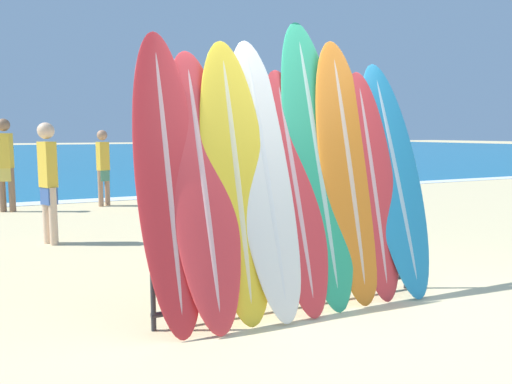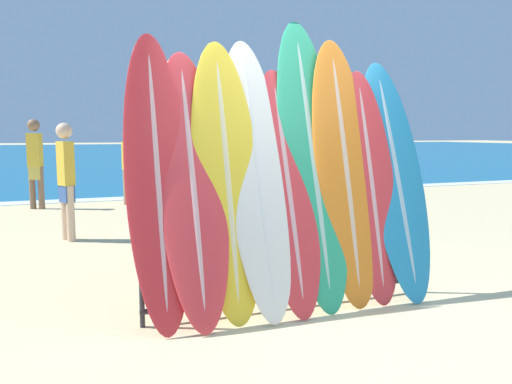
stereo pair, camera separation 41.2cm
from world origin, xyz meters
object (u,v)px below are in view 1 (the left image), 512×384
object	(u,v)px
person_near_water	(103,165)
person_far_left	(5,161)
surfboard_slot_4	(294,188)
person_far_right	(160,159)
surfboard_slot_1	(202,185)
surfboard_slot_6	(348,169)
surfboard_slot_8	(395,176)
surfboard_slot_7	(372,184)
surfboard_slot_5	(317,160)
surfboard_slot_3	(265,174)
surfboard_slot_0	(168,178)
surfboard_slot_2	(236,178)
person_mid_beach	(48,178)
surfboard_rack	(295,252)

from	to	relation	value
person_near_water	person_far_left	bearing A→B (deg)	153.26
surfboard_slot_4	person_far_right	xyz separation A→B (m)	(0.48, 6.48, -0.06)
surfboard_slot_1	surfboard_slot_4	size ratio (longest dim) A/B	1.06
surfboard_slot_1	person_near_water	world-z (taller)	surfboard_slot_1
surfboard_slot_6	surfboard_slot_8	bearing A→B (deg)	0.18
surfboard_slot_4	person_far_left	distance (m)	7.32
surfboard_slot_4	surfboard_slot_7	world-z (taller)	surfboard_slot_7
surfboard_slot_5	person_far_right	xyz separation A→B (m)	(0.22, 6.41, -0.29)
surfboard_slot_3	surfboard_slot_8	size ratio (longest dim) A/B	1.06
person_far_left	surfboard_slot_0	bearing A→B (deg)	-53.57
surfboard_slot_2	surfboard_slot_4	xyz separation A→B (m)	(0.53, -0.02, -0.10)
surfboard_slot_0	surfboard_slot_5	world-z (taller)	surfboard_slot_5
person_far_right	surfboard_slot_7	bearing A→B (deg)	18.70
surfboard_slot_2	surfboard_slot_8	size ratio (longest dim) A/B	1.04
surfboard_slot_8	surfboard_slot_4	bearing A→B (deg)	-178.83
surfboard_slot_2	person_near_water	size ratio (longest dim) A/B	1.46
person_far_right	surfboard_slot_6	bearing A→B (deg)	16.54
person_mid_beach	person_near_water	bearing A→B (deg)	-45.19
surfboard_slot_7	person_far_right	bearing A→B (deg)	92.83
surfboard_slot_6	person_far_left	xyz separation A→B (m)	(-2.94, 6.90, -0.21)
surfboard_slot_1	surfboard_slot_7	distance (m)	1.62
surfboard_slot_4	surfboard_slot_6	bearing A→B (deg)	2.13
surfboard_slot_3	surfboard_slot_8	xyz separation A→B (m)	(1.36, -0.02, -0.07)
surfboard_slot_1	person_far_right	size ratio (longest dim) A/B	1.23
surfboard_slot_8	person_near_water	xyz separation A→B (m)	(-1.69, 6.92, -0.24)
person_near_water	person_mid_beach	distance (m)	3.60
surfboard_slot_0	person_far_left	world-z (taller)	surfboard_slot_0
surfboard_slot_4	person_mid_beach	bearing A→B (deg)	116.68
surfboard_rack	person_near_water	bearing A→B (deg)	94.82
surfboard_rack	surfboard_slot_0	size ratio (longest dim) A/B	1.09
surfboard_slot_5	surfboard_slot_6	xyz separation A→B (m)	(0.29, -0.05, -0.08)
surfboard_slot_4	surfboard_slot_8	bearing A→B (deg)	1.17
surfboard_rack	surfboard_slot_7	bearing A→B (deg)	0.76
surfboard_slot_7	surfboard_slot_2	bearing A→B (deg)	178.55
surfboard_slot_5	surfboard_slot_8	bearing A→B (deg)	-3.40
surfboard_slot_1	surfboard_slot_8	world-z (taller)	surfboard_slot_1
surfboard_slot_0	surfboard_slot_4	size ratio (longest dim) A/B	1.12
surfboard_slot_5	person_far_right	distance (m)	6.42
surfboard_slot_0	person_near_water	xyz separation A→B (m)	(0.50, 6.91, -0.30)
surfboard_slot_5	surfboard_slot_7	size ratio (longest dim) A/B	1.21
person_far_right	surfboard_slot_3	bearing A→B (deg)	9.27
surfboard_slot_1	person_far_right	bearing A→B (deg)	78.62
surfboard_slot_0	surfboard_slot_4	world-z (taller)	surfboard_slot_0
surfboard_slot_3	person_far_right	bearing A→B (deg)	83.40
surfboard_slot_4	surfboard_slot_6	distance (m)	0.58
surfboard_slot_0	surfboard_slot_8	distance (m)	2.19
surfboard_slot_4	person_far_left	xyz separation A→B (m)	(-2.38, 6.92, -0.07)
surfboard_slot_7	person_near_water	xyz separation A→B (m)	(-1.39, 6.96, -0.19)
surfboard_slot_1	person_near_water	size ratio (longest dim) A/B	1.40
surfboard_rack	surfboard_slot_3	distance (m)	0.73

